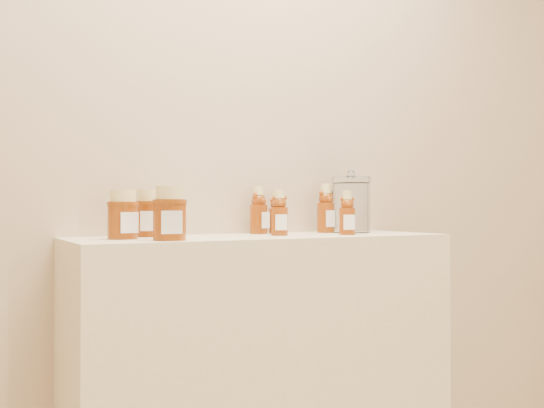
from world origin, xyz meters
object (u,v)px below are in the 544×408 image
honey_jar_left (123,215)px  display_table (265,379)px  bear_bottle_back_left (259,207)px  bear_bottle_front_left (279,209)px  glass_canister (351,202)px

honey_jar_left → display_table: bearing=-11.9°
display_table → bear_bottle_back_left: (0.04, 0.13, 0.54)m
bear_bottle_front_left → glass_canister: (0.34, 0.07, 0.03)m
display_table → glass_canister: size_ratio=5.50×
bear_bottle_front_left → honey_jar_left: bear_bottle_front_left is taller
bear_bottle_back_left → glass_canister: (0.34, -0.06, 0.02)m
bear_bottle_front_left → glass_canister: size_ratio=0.77×
honey_jar_left → bear_bottle_front_left: bearing=-12.7°
bear_bottle_back_left → bear_bottle_front_left: 0.14m
honey_jar_left → glass_canister: (0.83, 0.05, 0.04)m
bear_bottle_front_left → honey_jar_left: 0.49m
honey_jar_left → glass_canister: size_ratio=0.63×
bear_bottle_back_left → glass_canister: glass_canister is taller
bear_bottle_back_left → honey_jar_left: bearing=169.0°
display_table → bear_bottle_back_left: 0.56m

